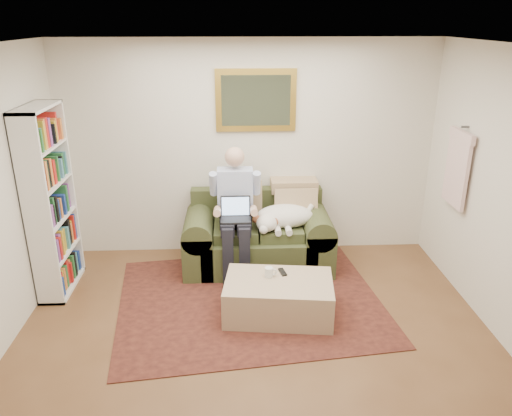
{
  "coord_description": "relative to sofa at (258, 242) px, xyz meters",
  "views": [
    {
      "loc": [
        -0.19,
        -3.37,
        2.81
      ],
      "look_at": [
        0.05,
        1.46,
        0.95
      ],
      "focal_mm": 35.0,
      "sensor_mm": 36.0,
      "label": 1
    }
  ],
  "objects": [
    {
      "name": "laptop",
      "position": [
        -0.26,
        -0.23,
        0.46
      ],
      "size": [
        0.34,
        0.27,
        0.24
      ],
      "color": "black",
      "rests_on": "seated_man"
    },
    {
      "name": "seated_man",
      "position": [
        -0.26,
        -0.16,
        0.43
      ],
      "size": [
        0.57,
        0.81,
        1.45
      ],
      "primitive_type": null,
      "color": "#8C99D8",
      "rests_on": "sofa"
    },
    {
      "name": "wall_mirror",
      "position": [
        0.0,
        0.44,
        1.6
      ],
      "size": [
        0.94,
        0.04,
        0.72
      ],
      "color": "gold",
      "rests_on": "room_shell"
    },
    {
      "name": "rug",
      "position": [
        -0.13,
        -0.83,
        -0.29
      ],
      "size": [
        2.94,
        2.47,
        0.01
      ],
      "primitive_type": "cube",
      "rotation": [
        0.0,
        0.0,
        0.12
      ],
      "color": "black",
      "rests_on": "room_shell"
    },
    {
      "name": "sofa",
      "position": [
        0.0,
        0.0,
        0.0
      ],
      "size": [
        1.73,
        0.88,
        1.04
      ],
      "color": "#444F2A",
      "rests_on": "room_shell"
    },
    {
      "name": "ottoman",
      "position": [
        0.15,
        -1.1,
        -0.11
      ],
      "size": [
        1.13,
        0.79,
        0.38
      ],
      "primitive_type": "cube",
      "rotation": [
        0.0,
        0.0,
        -0.12
      ],
      "color": "tan",
      "rests_on": "room_shell"
    },
    {
      "name": "sleeping_dog",
      "position": [
        0.31,
        -0.09,
        0.36
      ],
      "size": [
        0.71,
        0.45,
        0.26
      ],
      "primitive_type": null,
      "color": "white",
      "rests_on": "sofa"
    },
    {
      "name": "bookshelf",
      "position": [
        -2.19,
        -0.43,
        0.7
      ],
      "size": [
        0.28,
        0.8,
        2.0
      ],
      "primitive_type": null,
      "color": "white",
      "rests_on": "room_shell"
    },
    {
      "name": "hanging_shirt",
      "position": [
        2.1,
        -0.43,
        1.05
      ],
      "size": [
        0.06,
        0.52,
        0.9
      ],
      "primitive_type": null,
      "color": "beige",
      "rests_on": "room_shell"
    },
    {
      "name": "room_shell",
      "position": [
        -0.09,
        -1.68,
        1.0
      ],
      "size": [
        4.51,
        5.0,
        2.61
      ],
      "color": "brown",
      "rests_on": "ground"
    },
    {
      "name": "tv_remote",
      "position": [
        0.2,
        -0.94,
        0.1
      ],
      "size": [
        0.08,
        0.16,
        0.02
      ],
      "primitive_type": "cube",
      "rotation": [
        0.0,
        0.0,
        0.22
      ],
      "color": "black",
      "rests_on": "ottoman"
    },
    {
      "name": "coffee_mug",
      "position": [
        0.06,
        -1.01,
        0.14
      ],
      "size": [
        0.08,
        0.08,
        0.1
      ],
      "primitive_type": "cylinder",
      "color": "white",
      "rests_on": "ottoman"
    }
  ]
}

